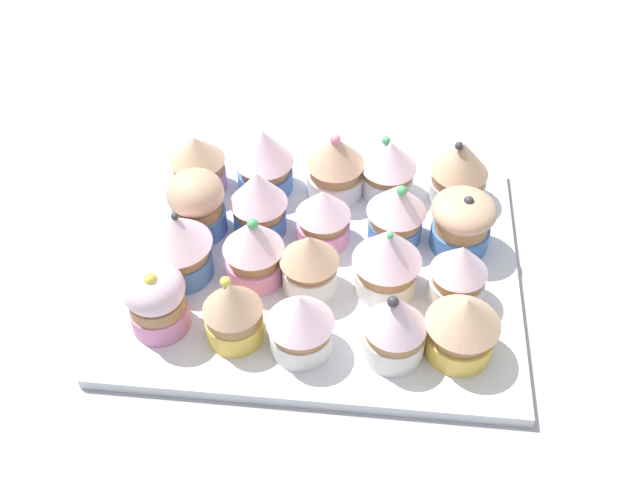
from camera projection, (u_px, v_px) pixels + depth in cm
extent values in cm
cube|color=#9E9EA3|center=(320.00, 279.00, 76.07)|extent=(180.00, 180.00, 3.00)
cube|color=silver|center=(320.00, 265.00, 74.57)|extent=(39.13, 32.36, 1.20)
cylinder|color=pink|center=(160.00, 316.00, 67.70)|extent=(5.36, 5.36, 2.49)
cylinder|color=#AD7F51|center=(157.00, 302.00, 66.34)|extent=(5.09, 5.09, 1.33)
ellipsoid|color=silver|center=(154.00, 289.00, 64.97)|extent=(5.56, 5.56, 4.17)
sphere|color=#EAD64C|center=(150.00, 279.00, 63.19)|extent=(1.18, 1.18, 1.18)
cylinder|color=#EFC651|center=(235.00, 327.00, 66.84)|extent=(5.24, 5.24, 2.45)
cylinder|color=#AD7F51|center=(233.00, 314.00, 65.48)|extent=(4.99, 4.99, 1.34)
cone|color=tan|center=(231.00, 297.00, 63.84)|extent=(5.35, 5.35, 3.25)
sphere|color=#EAD64C|center=(225.00, 282.00, 63.11)|extent=(0.96, 0.96, 0.96)
cylinder|color=white|center=(301.00, 338.00, 65.96)|extent=(5.62, 5.62, 2.43)
cylinder|color=#AD7F51|center=(301.00, 326.00, 64.69)|extent=(5.33, 5.33, 1.11)
cone|color=silver|center=(300.00, 310.00, 63.07)|extent=(6.00, 6.00, 3.41)
cylinder|color=white|center=(393.00, 343.00, 65.43)|extent=(5.47, 5.47, 2.69)
cylinder|color=#AD7F51|center=(395.00, 330.00, 64.09)|extent=(5.20, 5.20, 1.06)
cone|color=silver|center=(397.00, 313.00, 62.39)|extent=(5.52, 5.52, 3.67)
sphere|color=#333338|center=(393.00, 302.00, 61.09)|extent=(1.03, 1.03, 1.03)
cylinder|color=#EFC651|center=(459.00, 342.00, 65.72)|extent=(6.03, 6.03, 2.36)
cylinder|color=#AD7F51|center=(462.00, 329.00, 64.34)|extent=(5.42, 5.42, 1.50)
cone|color=tan|center=(465.00, 312.00, 62.69)|extent=(6.57, 6.57, 3.09)
cylinder|color=#477AC6|center=(181.00, 263.00, 72.11)|extent=(6.17, 6.17, 2.68)
cylinder|color=#AD7F51|center=(178.00, 248.00, 70.62)|extent=(5.70, 5.70, 1.49)
cone|color=silver|center=(175.00, 230.00, 68.88)|extent=(6.71, 6.71, 3.37)
sphere|color=#333338|center=(175.00, 217.00, 67.88)|extent=(0.72, 0.72, 0.72)
cylinder|color=pink|center=(255.00, 267.00, 71.88)|extent=(5.62, 5.62, 2.43)
cylinder|color=#AD7F51|center=(254.00, 253.00, 70.45)|extent=(4.97, 4.97, 1.54)
cone|color=silver|center=(252.00, 235.00, 68.66)|extent=(5.86, 5.86, 3.45)
sphere|color=#4CB266|center=(253.00, 224.00, 67.47)|extent=(1.06, 1.06, 1.06)
cylinder|color=white|center=(310.00, 277.00, 70.86)|extent=(5.25, 5.25, 2.66)
cylinder|color=#AD7F51|center=(309.00, 264.00, 69.53)|extent=(4.70, 4.70, 1.06)
cone|color=tan|center=(309.00, 249.00, 68.03)|extent=(5.67, 5.67, 3.11)
cylinder|color=white|center=(385.00, 279.00, 70.93)|extent=(5.98, 5.98, 2.35)
cylinder|color=#AD7F51|center=(387.00, 265.00, 69.57)|extent=(5.72, 5.72, 1.46)
cone|color=silver|center=(388.00, 246.00, 67.65)|extent=(6.57, 6.57, 3.89)
sphere|color=#4CB266|center=(390.00, 236.00, 65.94)|extent=(0.63, 0.63, 0.63)
cylinder|color=white|center=(455.00, 289.00, 70.03)|extent=(5.28, 5.28, 2.40)
cylinder|color=#AD7F51|center=(458.00, 276.00, 68.71)|extent=(4.73, 4.73, 1.26)
cone|color=silver|center=(461.00, 259.00, 67.11)|extent=(5.33, 5.33, 3.23)
cylinder|color=#477AC6|center=(200.00, 220.00, 76.37)|extent=(5.60, 5.60, 2.55)
cylinder|color=#AD7F51|center=(197.00, 207.00, 75.00)|extent=(4.99, 4.99, 1.25)
ellipsoid|color=tan|center=(195.00, 193.00, 73.61)|extent=(5.79, 5.79, 4.37)
cylinder|color=#477AC6|center=(260.00, 220.00, 76.56)|extent=(5.43, 5.43, 2.31)
cylinder|color=#AD7F51|center=(259.00, 207.00, 75.24)|extent=(4.95, 4.95, 1.35)
cone|color=silver|center=(258.00, 188.00, 73.39)|extent=(5.89, 5.89, 3.82)
cylinder|color=pink|center=(323.00, 231.00, 75.57)|extent=(5.44, 5.44, 2.21)
cylinder|color=#AD7F51|center=(324.00, 219.00, 74.36)|extent=(4.85, 4.85, 1.17)
cone|color=silver|center=(324.00, 203.00, 72.83)|extent=(5.58, 5.58, 3.10)
cylinder|color=#477AC6|center=(395.00, 229.00, 75.74)|extent=(5.47, 5.47, 2.21)
cylinder|color=#AD7F51|center=(396.00, 216.00, 74.44)|extent=(5.25, 5.25, 1.42)
cone|color=silver|center=(398.00, 199.00, 72.73)|extent=(6.01, 6.01, 3.36)
sphere|color=#4CB266|center=(402.00, 191.00, 71.25)|extent=(1.03, 1.03, 1.03)
cylinder|color=#477AC6|center=(459.00, 236.00, 74.94)|extent=(5.91, 5.91, 2.32)
cylinder|color=#AD7F51|center=(462.00, 223.00, 73.58)|extent=(5.33, 5.33, 1.50)
ellipsoid|color=tan|center=(464.00, 210.00, 72.37)|extent=(6.45, 6.45, 3.10)
sphere|color=#333338|center=(469.00, 202.00, 71.20)|extent=(1.06, 1.06, 1.06)
cylinder|color=pink|center=(200.00, 178.00, 81.14)|extent=(5.77, 5.77, 2.30)
cylinder|color=#AD7F51|center=(198.00, 165.00, 79.81)|extent=(5.44, 5.44, 1.42)
cone|color=tan|center=(196.00, 149.00, 78.24)|extent=(5.95, 5.95, 2.96)
cylinder|color=#477AC6|center=(265.00, 179.00, 81.07)|extent=(6.02, 6.02, 2.34)
cylinder|color=#AD7F51|center=(265.00, 166.00, 79.76)|extent=(5.34, 5.34, 1.32)
cone|color=silver|center=(263.00, 147.00, 77.87)|extent=(6.35, 6.35, 3.95)
cylinder|color=white|center=(335.00, 183.00, 80.54)|extent=(6.13, 6.13, 2.44)
cylinder|color=#AD7F51|center=(335.00, 169.00, 79.14)|extent=(5.54, 5.54, 1.47)
cone|color=tan|center=(336.00, 151.00, 77.41)|extent=(6.27, 6.27, 3.37)
sphere|color=pink|center=(335.00, 140.00, 76.29)|extent=(1.09, 1.09, 1.09)
cylinder|color=white|center=(387.00, 183.00, 80.38)|extent=(5.50, 5.50, 2.53)
cylinder|color=#AD7F51|center=(388.00, 171.00, 79.09)|extent=(5.18, 5.18, 1.07)
cone|color=silver|center=(390.00, 155.00, 77.53)|extent=(5.99, 5.99, 3.28)
sphere|color=#4CB266|center=(386.00, 141.00, 76.79)|extent=(0.90, 0.90, 0.90)
cylinder|color=white|center=(456.00, 189.00, 79.88)|extent=(6.00, 6.00, 2.36)
cylinder|color=#AD7F51|center=(459.00, 176.00, 78.59)|extent=(5.73, 5.73, 1.26)
cone|color=tan|center=(462.00, 158.00, 76.80)|extent=(6.03, 6.03, 3.73)
sphere|color=#333338|center=(459.00, 146.00, 75.43)|extent=(0.85, 0.85, 0.85)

